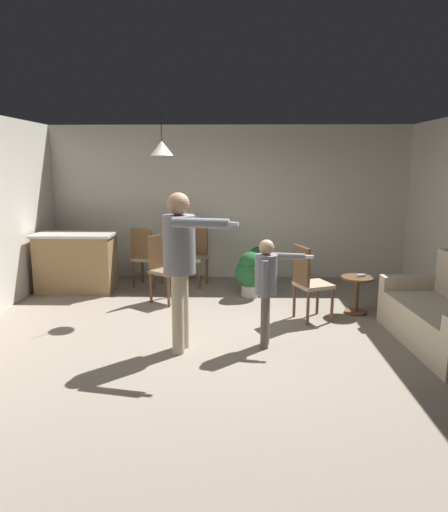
# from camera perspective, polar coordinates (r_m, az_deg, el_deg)

# --- Properties ---
(ground) EXTENTS (7.68, 7.68, 0.00)m
(ground) POSITION_cam_1_polar(r_m,az_deg,el_deg) (5.57, 0.16, -10.35)
(ground) COLOR gray
(wall_back) EXTENTS (6.40, 0.10, 2.70)m
(wall_back) POSITION_cam_1_polar(r_m,az_deg,el_deg) (8.40, 0.62, 6.49)
(wall_back) COLOR silver
(wall_back) RESTS_ON ground
(kitchen_counter) EXTENTS (1.26, 0.66, 0.95)m
(kitchen_counter) POSITION_cam_1_polar(r_m,az_deg,el_deg) (7.91, -17.54, -0.73)
(kitchen_counter) COLOR #99754C
(kitchen_counter) RESTS_ON ground
(side_table_by_couch) EXTENTS (0.44, 0.44, 0.52)m
(side_table_by_couch) POSITION_cam_1_polar(r_m,az_deg,el_deg) (6.71, 15.88, -4.05)
(side_table_by_couch) COLOR brown
(side_table_by_couch) RESTS_ON ground
(person_adult) EXTENTS (0.81, 0.62, 1.75)m
(person_adult) POSITION_cam_1_polar(r_m,az_deg,el_deg) (5.03, -5.31, 0.16)
(person_adult) COLOR tan
(person_adult) RESTS_ON ground
(person_child) EXTENTS (0.65, 0.35, 1.23)m
(person_child) POSITION_cam_1_polar(r_m,az_deg,el_deg) (5.22, 5.26, -3.06)
(person_child) COLOR #60564C
(person_child) RESTS_ON ground
(dining_chair_by_counter) EXTENTS (0.52, 0.52, 1.00)m
(dining_chair_by_counter) POSITION_cam_1_polar(r_m,az_deg,el_deg) (7.96, -3.58, 0.35)
(dining_chair_by_counter) COLOR brown
(dining_chair_by_counter) RESTS_ON ground
(dining_chair_near_wall) EXTENTS (0.54, 0.54, 1.00)m
(dining_chair_near_wall) POSITION_cam_1_polar(r_m,az_deg,el_deg) (6.22, 10.29, -2.92)
(dining_chair_near_wall) COLOR brown
(dining_chair_near_wall) RESTS_ON ground
(dining_chair_centre_back) EXTENTS (0.59, 0.59, 1.00)m
(dining_chair_centre_back) POSITION_cam_1_polar(r_m,az_deg,el_deg) (7.02, -7.32, -1.20)
(dining_chair_centre_back) COLOR brown
(dining_chair_centre_back) RESTS_ON ground
(dining_chair_spare) EXTENTS (0.51, 0.51, 1.00)m
(dining_chair_spare) POSITION_cam_1_polar(r_m,az_deg,el_deg) (7.91, -9.59, 0.14)
(dining_chair_spare) COLOR brown
(dining_chair_spare) RESTS_ON ground
(potted_plant_corner) EXTENTS (0.44, 0.44, 0.67)m
(potted_plant_corner) POSITION_cam_1_polar(r_m,az_deg,el_deg) (7.91, 4.14, -1.04)
(potted_plant_corner) COLOR #4C4742
(potted_plant_corner) RESTS_ON ground
(potted_plant_by_wall) EXTENTS (0.47, 0.47, 0.71)m
(potted_plant_by_wall) POSITION_cam_1_polar(r_m,az_deg,el_deg) (7.24, 3.22, -1.98)
(potted_plant_by_wall) COLOR #B7B2AD
(potted_plant_by_wall) RESTS_ON ground
(spare_remote_on_table) EXTENTS (0.13, 0.08, 0.04)m
(spare_remote_on_table) POSITION_cam_1_polar(r_m,az_deg,el_deg) (6.67, 16.38, -2.30)
(spare_remote_on_table) COLOR white
(spare_remote_on_table) RESTS_ON side_table_by_couch
(ceiling_light_pendant) EXTENTS (0.32, 0.32, 0.55)m
(ceiling_light_pendant) POSITION_cam_1_polar(r_m,az_deg,el_deg) (6.61, -7.59, 12.90)
(ceiling_light_pendant) COLOR silver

